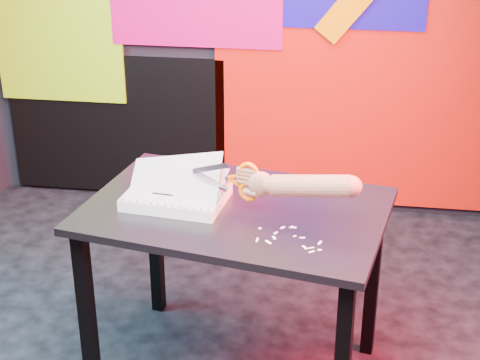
# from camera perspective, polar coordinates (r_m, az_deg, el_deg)

# --- Properties ---
(room) EXTENTS (3.01, 3.01, 2.71)m
(room) POSITION_cam_1_polar(r_m,az_deg,el_deg) (2.61, -4.62, 10.82)
(room) COLOR black
(room) RESTS_ON ground
(backdrop) EXTENTS (2.88, 0.05, 2.08)m
(backdrop) POSITION_cam_1_polar(r_m,az_deg,el_deg) (4.09, 0.98, 10.27)
(backdrop) COLOR #BD1109
(backdrop) RESTS_ON ground
(work_table) EXTENTS (1.20, 0.91, 0.75)m
(work_table) POSITION_cam_1_polar(r_m,az_deg,el_deg) (2.76, -0.35, -4.01)
(work_table) COLOR black
(work_table) RESTS_ON ground
(printout_stack) EXTENTS (0.39, 0.31, 0.19)m
(printout_stack) POSITION_cam_1_polar(r_m,az_deg,el_deg) (2.75, -4.96, -1.24)
(printout_stack) COLOR white
(printout_stack) RESTS_ON work_table
(scissors) EXTENTS (0.26, 0.08, 0.15)m
(scissors) POSITION_cam_1_polar(r_m,az_deg,el_deg) (2.61, 0.30, -0.07)
(scissors) COLOR #9A9DAA
(scissors) RESTS_ON printout_stack
(hand_forearm) EXTENTS (0.43, 0.16, 0.14)m
(hand_forearm) POSITION_cam_1_polar(r_m,az_deg,el_deg) (2.52, 4.87, -0.43)
(hand_forearm) COLOR #AA6458
(hand_forearm) RESTS_ON work_table
(paper_clippings) EXTENTS (0.23, 0.18, 0.00)m
(paper_clippings) POSITION_cam_1_polar(r_m,az_deg,el_deg) (2.50, 3.85, -4.53)
(paper_clippings) COLOR silver
(paper_clippings) RESTS_ON work_table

